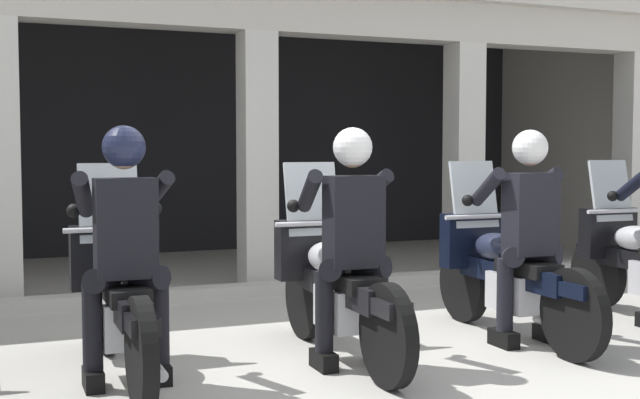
{
  "coord_description": "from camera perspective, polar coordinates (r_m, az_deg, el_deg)",
  "views": [
    {
      "loc": [
        -2.18,
        -5.09,
        1.44
      ],
      "look_at": [
        0.0,
        0.34,
        1.08
      ],
      "focal_mm": 45.7,
      "sensor_mm": 36.0,
      "label": 1
    }
  ],
  "objects": [
    {
      "name": "motorcycle_left",
      "position": [
        5.39,
        -13.88,
        -6.62
      ],
      "size": [
        0.62,
        2.04,
        1.35
      ],
      "rotation": [
        0.0,
        0.0,
        -0.17
      ],
      "color": "black",
      "rests_on": "ground"
    },
    {
      "name": "police_officer_center",
      "position": [
        5.36,
        2.22,
        -1.85
      ],
      "size": [
        0.63,
        0.61,
        1.58
      ],
      "rotation": [
        0.0,
        0.0,
        -0.01
      ],
      "color": "black",
      "rests_on": "ground"
    },
    {
      "name": "motorcycle_center",
      "position": [
        5.68,
        1.04,
        -6.01
      ],
      "size": [
        0.62,
        2.04,
        1.35
      ],
      "rotation": [
        0.0,
        0.0,
        -0.01
      ],
      "color": "black",
      "rests_on": "ground"
    },
    {
      "name": "ground_plane",
      "position": [
        8.5,
        -6.75,
        -6.26
      ],
      "size": [
        80.0,
        80.0,
        0.0
      ],
      "primitive_type": "plane",
      "color": "#A8A59E"
    },
    {
      "name": "police_officer_left",
      "position": [
        5.06,
        -13.51,
        -2.27
      ],
      "size": [
        0.63,
        0.61,
        1.58
      ],
      "rotation": [
        0.0,
        0.0,
        -0.17
      ],
      "color": "black",
      "rests_on": "ground"
    },
    {
      "name": "police_officer_right",
      "position": [
        6.16,
        14.34,
        -1.26
      ],
      "size": [
        0.63,
        0.61,
        1.58
      ],
      "rotation": [
        0.0,
        0.0,
        -0.03
      ],
      "color": "black",
      "rests_on": "ground"
    },
    {
      "name": "motorcycle_right",
      "position": [
        6.44,
        12.8,
        -4.96
      ],
      "size": [
        0.62,
        2.04,
        1.35
      ],
      "rotation": [
        0.0,
        0.0,
        -0.03
      ],
      "color": "black",
      "rests_on": "ground"
    },
    {
      "name": "kerb_strip",
      "position": [
        8.14,
        -3.31,
        -6.25
      ],
      "size": [
        10.58,
        0.24,
        0.12
      ],
      "primitive_type": "cube",
      "color": "#B7B5AD",
      "rests_on": "ground"
    },
    {
      "name": "station_building",
      "position": [
        10.4,
        -7.69,
        6.87
      ],
      "size": [
        11.08,
        3.91,
        3.25
      ],
      "color": "black",
      "rests_on": "ground"
    }
  ]
}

